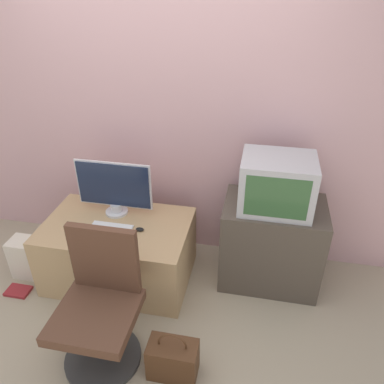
# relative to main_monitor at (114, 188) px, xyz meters

# --- Properties ---
(ground_plane) EXTENTS (12.00, 12.00, 0.00)m
(ground_plane) POSITION_rel_main_monitor_xyz_m (0.31, -0.92, -0.76)
(ground_plane) COLOR tan
(wall_back) EXTENTS (4.40, 0.05, 2.60)m
(wall_back) POSITION_rel_main_monitor_xyz_m (0.31, 0.41, 0.54)
(wall_back) COLOR #CC9EA3
(wall_back) RESTS_ON ground_plane
(desk) EXTENTS (1.14, 0.72, 0.53)m
(desk) POSITION_rel_main_monitor_xyz_m (0.05, -0.16, -0.50)
(desk) COLOR tan
(desk) RESTS_ON ground_plane
(side_stand) EXTENTS (0.77, 0.51, 0.72)m
(side_stand) POSITION_rel_main_monitor_xyz_m (1.25, 0.06, -0.40)
(side_stand) COLOR #4C4238
(side_stand) RESTS_ON ground_plane
(main_monitor) EXTENTS (0.61, 0.18, 0.45)m
(main_monitor) POSITION_rel_main_monitor_xyz_m (0.00, 0.00, 0.00)
(main_monitor) COLOR silver
(main_monitor) RESTS_ON desk
(keyboard) EXTENTS (0.33, 0.11, 0.01)m
(keyboard) POSITION_rel_main_monitor_xyz_m (0.04, -0.21, -0.23)
(keyboard) COLOR white
(keyboard) RESTS_ON desk
(mouse) EXTENTS (0.06, 0.04, 0.03)m
(mouse) POSITION_rel_main_monitor_xyz_m (0.26, -0.20, -0.22)
(mouse) COLOR black
(mouse) RESTS_ON desk
(crt_tv) EXTENTS (0.52, 0.42, 0.40)m
(crt_tv) POSITION_rel_main_monitor_xyz_m (1.24, 0.04, 0.15)
(crt_tv) COLOR #B7B7BC
(crt_tv) RESTS_ON side_stand
(office_chair) EXTENTS (0.50, 0.50, 0.92)m
(office_chair) POSITION_rel_main_monitor_xyz_m (0.21, -0.87, -0.36)
(office_chair) COLOR #333333
(office_chair) RESTS_ON ground_plane
(cardboard_box_lower) EXTENTS (0.27, 0.19, 0.35)m
(cardboard_box_lower) POSITION_rel_main_monitor_xyz_m (-0.70, -0.29, -0.59)
(cardboard_box_lower) COLOR beige
(cardboard_box_lower) RESTS_ON ground_plane
(handbag) EXTENTS (0.31, 0.18, 0.37)m
(handbag) POSITION_rel_main_monitor_xyz_m (0.69, -0.94, -0.63)
(handbag) COLOR #4C2D19
(handbag) RESTS_ON ground_plane
(book) EXTENTS (0.19, 0.13, 0.02)m
(book) POSITION_rel_main_monitor_xyz_m (-0.70, -0.51, -0.75)
(book) COLOR maroon
(book) RESTS_ON ground_plane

